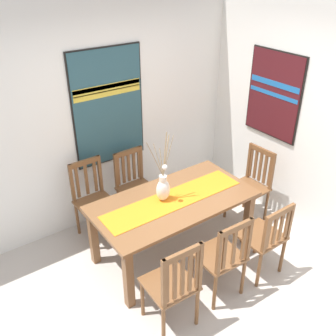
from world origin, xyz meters
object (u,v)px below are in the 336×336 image
chair_2 (265,237)px  painting_on_back_wall (108,107)px  chair_4 (252,184)px  chair_0 (135,185)px  chair_3 (174,284)px  centerpiece_vase (163,187)px  chair_1 (93,199)px  painting_on_side_wall (274,95)px  dining_table (173,207)px  chair_5 (223,256)px

chair_2 → painting_on_back_wall: painting_on_back_wall is taller
chair_4 → painting_on_back_wall: painting_on_back_wall is taller
chair_0 → chair_3: chair_3 is taller
centerpiece_vase → chair_3: bearing=-119.7°
chair_2 → chair_1: bearing=125.2°
painting_on_back_wall → painting_on_side_wall: bearing=-30.2°
dining_table → chair_5: (0.02, -0.77, -0.13)m
chair_1 → chair_3: size_ratio=0.98×
dining_table → chair_1: 1.00m
centerpiece_vase → dining_table: bearing=-29.5°
chair_3 → chair_4: 1.93m
painting_on_back_wall → chair_4: bearing=-40.2°
dining_table → painting_on_side_wall: bearing=4.2°
dining_table → chair_0: chair_0 is taller
chair_4 → chair_3: bearing=-156.4°
chair_3 → centerpiece_vase: bearing=60.3°
dining_table → centerpiece_vase: bearing=150.5°
chair_5 → painting_on_side_wall: size_ratio=0.92×
chair_0 → chair_1: bearing=177.7°
chair_4 → centerpiece_vase: bearing=176.5°
dining_table → chair_4: bearing=-1.2°
chair_0 → chair_4: 1.45m
chair_0 → chair_1: (-0.55, 0.02, -0.00)m
centerpiece_vase → chair_5: centerpiece_vase is taller
chair_2 → chair_4: (0.61, 0.77, 0.02)m
chair_1 → chair_3: chair_3 is taller
chair_1 → chair_4: (1.75, -0.84, 0.01)m
chair_1 → chair_4: size_ratio=1.00×
chair_5 → painting_on_back_wall: size_ratio=0.69×
chair_2 → painting_on_back_wall: size_ratio=0.65×
chair_4 → chair_2: bearing=-128.6°
chair_3 → painting_on_back_wall: painting_on_back_wall is taller
dining_table → chair_2: 0.99m
chair_0 → chair_5: (0.03, -1.56, -0.01)m
painting_on_back_wall → chair_1: bearing=-146.3°
chair_4 → painting_on_side_wall: 1.11m
chair_1 → chair_5: bearing=-69.8°
centerpiece_vase → chair_1: bearing=121.5°
centerpiece_vase → painting_on_side_wall: size_ratio=0.75×
centerpiece_vase → painting_on_back_wall: bearing=92.3°
painting_on_side_wall → chair_5: bearing=-150.1°
chair_5 → painting_on_back_wall: (-0.16, 1.86, 0.96)m
chair_4 → chair_5: (-1.17, -0.74, -0.01)m
chair_5 → painting_on_back_wall: bearing=94.9°
painting_on_back_wall → chair_2: bearing=-69.4°
chair_4 → painting_on_side_wall: (0.36, 0.14, 1.04)m
painting_on_back_wall → painting_on_side_wall: size_ratio=1.32×
chair_1 → centerpiece_vase: bearing=-58.5°
chair_0 → chair_4: chair_4 is taller
centerpiece_vase → chair_2: size_ratio=0.86×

